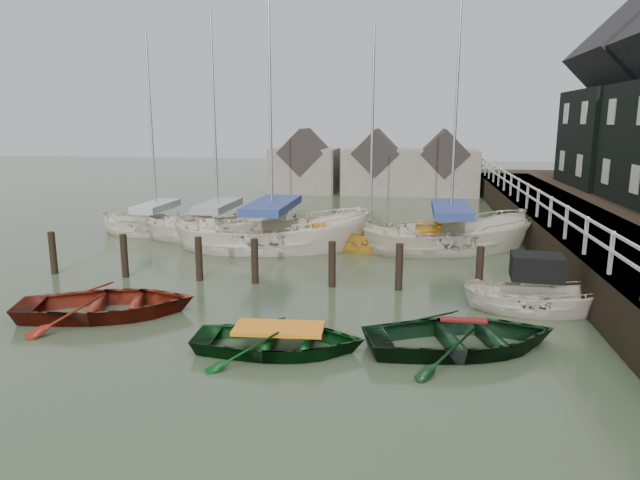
% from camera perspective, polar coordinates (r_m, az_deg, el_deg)
% --- Properties ---
extents(ground, '(120.00, 120.00, 0.00)m').
position_cam_1_polar(ground, '(14.74, -5.14, -7.73)').
color(ground, '#323B26').
rests_on(ground, ground).
extents(pier, '(3.04, 32.00, 2.70)m').
position_cam_1_polar(pier, '(24.54, 23.19, 1.00)').
color(pier, black).
rests_on(pier, ground).
extents(mooring_pilings, '(13.72, 0.22, 1.80)m').
position_cam_1_polar(mooring_pilings, '(17.64, -6.26, -2.75)').
color(mooring_pilings, black).
rests_on(mooring_pilings, ground).
extents(far_sheds, '(14.00, 4.08, 4.39)m').
position_cam_1_polar(far_sheds, '(39.65, 5.43, 7.38)').
color(far_sheds, '#665B51').
rests_on(far_sheds, ground).
extents(rowboat_red, '(5.15, 4.34, 0.91)m').
position_cam_1_polar(rowboat_red, '(15.82, -20.44, -7.08)').
color(rowboat_red, '#60190D').
rests_on(rowboat_red, ground).
extents(rowboat_green, '(3.91, 2.92, 0.77)m').
position_cam_1_polar(rowboat_green, '(12.71, -4.10, -11.01)').
color(rowboat_green, '#08330F').
rests_on(rowboat_green, ground).
extents(rowboat_dkgreen, '(4.96, 4.13, 0.89)m').
position_cam_1_polar(rowboat_dkgreen, '(13.12, 14.00, -10.58)').
color(rowboat_dkgreen, black).
rests_on(rowboat_dkgreen, ground).
extents(motorboat, '(3.79, 1.68, 2.21)m').
position_cam_1_polar(motorboat, '(16.09, 20.71, -6.32)').
color(motorboat, beige).
rests_on(motorboat, ground).
extents(sailboat_a, '(6.41, 3.72, 10.35)m').
position_cam_1_polar(sailboat_a, '(24.71, -10.09, 0.33)').
color(sailboat_a, beige).
rests_on(sailboat_a, ground).
extents(sailboat_b, '(7.92, 4.01, 12.40)m').
position_cam_1_polar(sailboat_b, '(22.35, -4.74, -0.76)').
color(sailboat_b, beige).
rests_on(sailboat_b, ground).
extents(sailboat_c, '(6.02, 3.56, 9.40)m').
position_cam_1_polar(sailboat_c, '(22.50, 5.03, -0.80)').
color(sailboat_c, gold).
rests_on(sailboat_c, ground).
extents(sailboat_d, '(7.46, 4.85, 13.01)m').
position_cam_1_polar(sailboat_d, '(22.65, 12.81, -0.84)').
color(sailboat_d, beige).
rests_on(sailboat_d, ground).
extents(sailboat_e, '(5.45, 2.34, 9.58)m').
position_cam_1_polar(sailboat_e, '(26.16, -15.92, 0.69)').
color(sailboat_e, beige).
rests_on(sailboat_e, ground).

